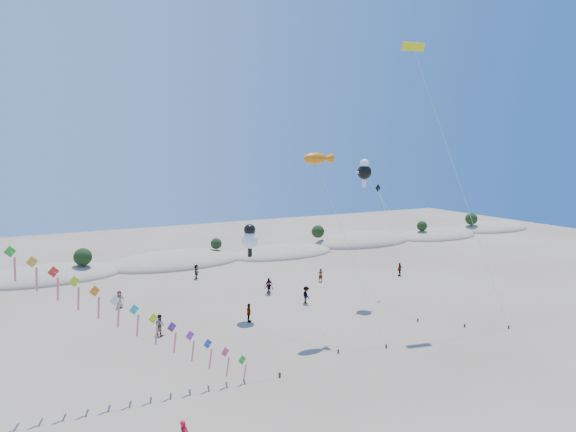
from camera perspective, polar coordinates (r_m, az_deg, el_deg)
The scene contains 9 objects.
ground at distance 30.11m, azimuth 10.64°, elevation -23.24°, with size 160.00×160.00×0.00m, color #786653.
dune_ridge at distance 69.29m, azimuth -12.30°, elevation -5.33°, with size 145.30×11.49×5.57m.
kite_train at distance 32.33m, azimuth -27.87°, elevation -5.07°, with size 27.34×6.92×17.37m.
fish_kite at distance 40.87m, azimuth 3.60°, elevation 6.78°, with size 4.02×6.95×15.34m.
cartoon_kite_low at distance 44.83m, azimuth -4.55°, elevation -2.60°, with size 3.45×12.01×8.78m.
cartoon_kite_high at distance 49.97m, azimuth 9.06°, elevation 5.32°, with size 4.07×11.93×14.70m.
parafoil_kite at distance 47.53m, azimuth 14.86°, elevation 18.12°, with size 6.01×8.49×25.28m.
dark_kite at distance 50.63m, azimuth 11.90°, elevation -1.07°, with size 3.10×9.85×11.96m.
beachgoers at distance 51.81m, azimuth -4.91°, elevation -8.72°, with size 34.03×18.35×1.81m.
Camera 1 is at (-16.20, -20.21, 15.35)m, focal length 30.00 mm.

